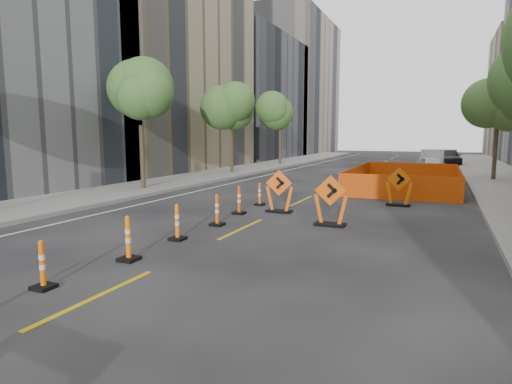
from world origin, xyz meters
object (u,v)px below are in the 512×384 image
at_px(parked_car_far, 449,157).
at_px(chevron_sign_center, 331,200).
at_px(channelizer_5, 239,200).
at_px(channelizer_2, 128,238).
at_px(parked_car_near, 432,166).
at_px(chevron_sign_right, 399,187).
at_px(parked_car_mid, 432,160).
at_px(channelizer_6, 260,194).
at_px(chevron_sign_left, 279,191).
at_px(channelizer_1, 42,265).
at_px(channelizer_3, 177,222).
at_px(channelizer_4, 217,210).

bearing_deg(parked_car_far, chevron_sign_center, -99.50).
bearing_deg(chevron_sign_center, channelizer_5, 151.30).
bearing_deg(parked_car_far, channelizer_2, -103.52).
xyz_separation_m(parked_car_near, parked_car_far, (1.22, 11.60, 0.05)).
distance_m(chevron_sign_right, parked_car_mid, 19.36).
bearing_deg(channelizer_6, channelizer_5, -87.92).
xyz_separation_m(chevron_sign_left, chevron_sign_right, (3.90, 3.27, -0.01)).
bearing_deg(parked_car_far, parked_car_mid, -103.92).
relative_size(channelizer_1, chevron_sign_center, 0.58).
relative_size(channelizer_1, channelizer_6, 1.01).
relative_size(channelizer_1, parked_car_far, 0.19).
xyz_separation_m(channelizer_2, chevron_sign_center, (3.28, 5.55, 0.28)).
relative_size(channelizer_5, chevron_sign_right, 0.67).
xyz_separation_m(channelizer_5, channelizer_6, (-0.07, 2.06, -0.06)).
relative_size(channelizer_3, parked_car_mid, 0.20).
bearing_deg(channelizer_2, channelizer_4, 89.62).
distance_m(channelizer_4, parked_car_far, 32.89).
distance_m(chevron_sign_left, parked_car_near, 18.20).
distance_m(channelizer_2, channelizer_3, 2.06).
distance_m(channelizer_3, parked_car_near, 23.35).
distance_m(chevron_sign_left, parked_car_far, 29.78).
xyz_separation_m(channelizer_1, parked_car_far, (7.28, 38.32, 0.26)).
distance_m(channelizer_3, chevron_sign_center, 4.85).
bearing_deg(chevron_sign_left, channelizer_2, -114.49).
bearing_deg(chevron_sign_center, parked_car_near, 64.09).
bearing_deg(chevron_sign_center, parked_car_mid, 65.87).
bearing_deg(channelizer_2, parked_car_near, 76.76).
bearing_deg(chevron_sign_right, parked_car_mid, 64.15).
distance_m(channelizer_1, channelizer_4, 6.19).
xyz_separation_m(channelizer_4, channelizer_5, (-0.22, 2.06, 0.02)).
bearing_deg(channelizer_6, chevron_sign_left, -41.98).
bearing_deg(channelizer_6, parked_car_far, 75.40).
relative_size(channelizer_6, chevron_sign_right, 0.60).
xyz_separation_m(channelizer_5, chevron_sign_left, (1.19, 0.92, 0.26)).
height_order(channelizer_2, chevron_sign_right, chevron_sign_right).
bearing_deg(parked_car_near, channelizer_2, -116.71).
xyz_separation_m(channelizer_6, parked_car_far, (7.30, 28.02, 0.26)).
relative_size(channelizer_4, parked_car_near, 0.26).
bearing_deg(channelizer_6, channelizer_2, -88.11).
xyz_separation_m(channelizer_2, parked_car_near, (5.80, 24.66, 0.15)).
height_order(channelizer_4, channelizer_6, channelizer_4).
bearing_deg(channelizer_4, parked_car_near, 74.30).
bearing_deg(parked_car_far, chevron_sign_right, -97.26).
xyz_separation_m(channelizer_6, parked_car_near, (6.07, 16.41, 0.21)).
height_order(channelizer_3, channelizer_5, channelizer_5).
height_order(channelizer_1, chevron_sign_center, chevron_sign_center).
distance_m(channelizer_4, parked_car_near, 21.33).
distance_m(channelizer_4, channelizer_5, 2.07).
relative_size(channelizer_4, chevron_sign_right, 0.65).
bearing_deg(parked_car_far, channelizer_6, -107.15).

